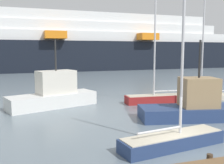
# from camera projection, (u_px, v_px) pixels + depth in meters

# --- Properties ---
(ground_plane) EXTENTS (600.00, 600.00, 0.00)m
(ground_plane) POSITION_uv_depth(u_px,v_px,m) (175.00, 149.00, 12.68)
(ground_plane) COLOR slate
(sailboat_2) EXTENTS (5.10, 2.61, 9.28)m
(sailboat_2) POSITION_uv_depth(u_px,v_px,m) (197.00, 102.00, 21.69)
(sailboat_2) COLOR gray
(sailboat_2) RESTS_ON ground_plane
(sailboat_3) EXTENTS (5.71, 2.24, 8.17)m
(sailboat_3) POSITION_uv_depth(u_px,v_px,m) (173.00, 139.00, 12.78)
(sailboat_3) COLOR navy
(sailboat_3) RESTS_ON ground_plane
(sailboat_4) EXTENTS (6.23, 1.69, 9.44)m
(sailboat_4) POSITION_uv_depth(u_px,v_px,m) (159.00, 97.00, 23.71)
(sailboat_4) COLOR maroon
(sailboat_4) RESTS_ON ground_plane
(fishing_boat_0) EXTENTS (7.72, 4.65, 5.64)m
(fishing_boat_0) POSITION_uv_depth(u_px,v_px,m) (54.00, 94.00, 21.96)
(fishing_boat_0) COLOR white
(fishing_boat_0) RESTS_ON ground_plane
(fishing_boat_2) EXTENTS (7.65, 3.87, 5.44)m
(fishing_boat_2) POSITION_uv_depth(u_px,v_px,m) (195.00, 105.00, 18.04)
(fishing_boat_2) COLOR navy
(fishing_boat_2) RESTS_ON ground_plane
(channel_buoy_0) EXTENTS (0.57, 0.57, 1.32)m
(channel_buoy_0) POSITION_uv_depth(u_px,v_px,m) (194.00, 85.00, 33.15)
(channel_buoy_0) COLOR red
(channel_buoy_0) RESTS_ON ground_plane
(channel_buoy_1) EXTENTS (0.76, 0.76, 1.82)m
(channel_buoy_1) POSITION_uv_depth(u_px,v_px,m) (55.00, 93.00, 26.91)
(channel_buoy_1) COLOR red
(channel_buoy_1) RESTS_ON ground_plane
(cruise_ship) EXTENTS (125.46, 24.24, 19.84)m
(cruise_ship) POSITION_uv_depth(u_px,v_px,m) (1.00, 44.00, 59.95)
(cruise_ship) COLOR black
(cruise_ship) RESTS_ON ground_plane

